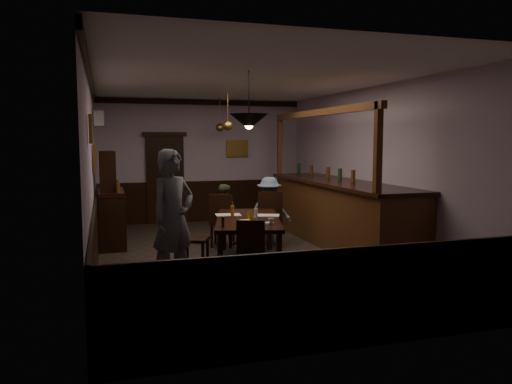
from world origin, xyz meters
name	(u,v)px	position (x,y,z in m)	size (l,w,h in m)	color
room	(246,170)	(0.00, 0.00, 1.50)	(5.01, 8.01, 3.01)	#2D2621
dining_table	(248,222)	(-0.10, -0.46, 0.69)	(1.53, 2.38, 0.75)	black
chair_far_left	(222,218)	(-0.22, 0.89, 0.55)	(0.58, 0.58, 1.01)	black
chair_far_right	(270,216)	(0.65, 0.65, 0.58)	(0.58, 0.58, 1.06)	black
chair_near	(250,251)	(-0.44, -1.74, 0.50)	(0.50, 0.50, 0.91)	black
chair_side	(190,234)	(-1.05, -0.40, 0.52)	(0.55, 0.55, 0.96)	black
person_standing	(173,219)	(-1.44, -1.40, 0.95)	(0.69, 0.45, 1.89)	slate
person_seated_left	(223,214)	(-0.14, 1.15, 0.58)	(0.57, 0.44, 1.17)	#505432
person_seated_right	(269,210)	(0.73, 0.92, 0.65)	(0.84, 0.48, 1.30)	slate
newspaper_left	(228,215)	(-0.33, -0.04, 0.75)	(0.42, 0.30, 0.01)	silver
newspaper_right	(267,215)	(0.28, -0.29, 0.75)	(0.42, 0.30, 0.01)	silver
napkin	(245,220)	(-0.20, -0.67, 0.75)	(0.15, 0.15, 0.00)	#F5EF5A
saucer	(269,223)	(0.07, -1.03, 0.76)	(0.15, 0.15, 0.01)	white
coffee_cup	(271,221)	(0.07, -1.11, 0.80)	(0.08, 0.08, 0.07)	white
pastry_plate	(248,224)	(-0.27, -1.03, 0.76)	(0.22, 0.22, 0.01)	white
pastry_ring_a	(244,222)	(-0.32, -1.02, 0.79)	(0.13, 0.13, 0.04)	#C68C47
pastry_ring_b	(250,222)	(-0.23, -1.01, 0.79)	(0.13, 0.13, 0.04)	#C68C47
soda_can	(250,216)	(-0.11, -0.58, 0.81)	(0.07, 0.07, 0.12)	gold
beer_glass	(232,212)	(-0.33, -0.35, 0.85)	(0.06, 0.06, 0.20)	#BF721E
water_glass	(256,213)	(0.04, -0.46, 0.82)	(0.06, 0.06, 0.15)	silver
pepper_mill	(223,222)	(-0.67, -1.11, 0.82)	(0.04, 0.04, 0.14)	black
sideboard	(111,208)	(-2.21, 1.65, 0.72)	(0.49, 1.36, 1.80)	black
bar_counter	(339,211)	(1.99, 0.44, 0.65)	(1.07, 4.62, 2.58)	#4A2D13
door_back	(165,180)	(-0.90, 3.95, 1.05)	(0.90, 0.06, 2.10)	black
ac_unit	(99,119)	(-2.38, 2.90, 2.45)	(0.20, 0.85, 0.30)	white
picture_left_small	(91,129)	(-2.46, -1.60, 2.15)	(0.04, 0.28, 0.36)	olive
picture_left_large	(95,158)	(-2.46, 0.80, 1.70)	(0.04, 0.62, 0.48)	olive
picture_back	(237,148)	(0.90, 3.96, 1.80)	(0.55, 0.04, 0.42)	olive
pendant_iron	(249,122)	(-0.31, -1.23, 2.28)	(0.56, 0.56, 0.83)	black
pendant_brass_mid	(228,126)	(0.10, 1.67, 2.30)	(0.20, 0.20, 0.81)	#BF8C3F
pendant_brass_far	(220,128)	(0.30, 3.27, 2.30)	(0.20, 0.20, 0.81)	#BF8C3F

